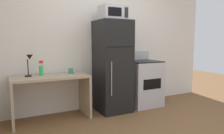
# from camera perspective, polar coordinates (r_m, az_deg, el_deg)

# --- Properties ---
(wall_back_white) EXTENTS (5.00, 0.10, 2.60)m
(wall_back_white) POSITION_cam_1_polar(r_m,az_deg,el_deg) (4.27, -2.36, 6.76)
(wall_back_white) COLOR silver
(wall_back_white) RESTS_ON ground
(desk) EXTENTS (1.24, 0.56, 0.75)m
(desk) POSITION_cam_1_polar(r_m,az_deg,el_deg) (3.67, -16.16, -5.67)
(desk) COLOR tan
(desk) RESTS_ON ground
(desk_lamp) EXTENTS (0.14, 0.12, 0.35)m
(desk_lamp) POSITION_cam_1_polar(r_m,az_deg,el_deg) (3.62, -21.45, 1.34)
(desk_lamp) COLOR black
(desk_lamp) RESTS_ON desk
(spray_bottle) EXTENTS (0.06, 0.06, 0.25)m
(spray_bottle) POSITION_cam_1_polar(r_m,az_deg,el_deg) (3.69, -18.59, -0.67)
(spray_bottle) COLOR green
(spray_bottle) RESTS_ON desk
(coffee_mug) EXTENTS (0.08, 0.08, 0.09)m
(coffee_mug) POSITION_cam_1_polar(r_m,az_deg,el_deg) (3.77, -11.10, -1.06)
(coffee_mug) COLOR #338C66
(coffee_mug) RESTS_ON desk
(refrigerator) EXTENTS (0.58, 0.65, 1.69)m
(refrigerator) POSITION_cam_1_polar(r_m,az_deg,el_deg) (3.95, 0.12, 0.16)
(refrigerator) COLOR black
(refrigerator) RESTS_ON ground
(microwave) EXTENTS (0.46, 0.35, 0.26)m
(microwave) POSITION_cam_1_polar(r_m,az_deg,el_deg) (3.94, 0.27, 14.38)
(microwave) COLOR #B7B7BC
(microwave) RESTS_ON refrigerator
(oven_range) EXTENTS (0.65, 0.61, 1.10)m
(oven_range) POSITION_cam_1_polar(r_m,az_deg,el_deg) (4.40, 8.39, -4.24)
(oven_range) COLOR #B7B7BC
(oven_range) RESTS_ON ground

